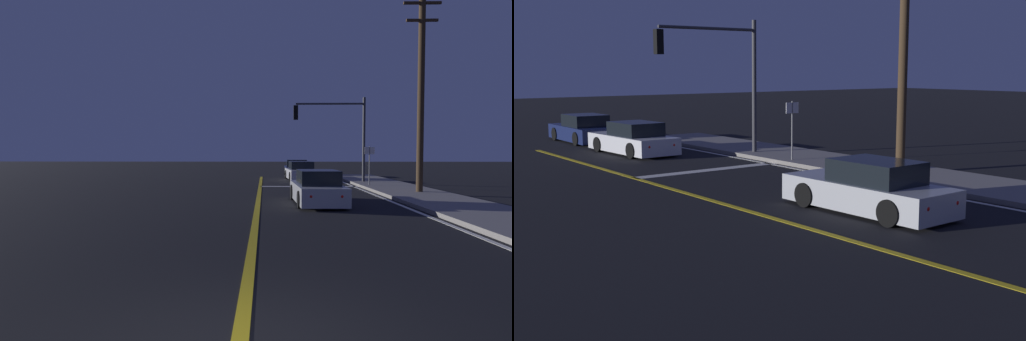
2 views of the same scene
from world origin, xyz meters
The scene contains 9 objects.
lane_line_center centered at (0.00, 11.32, 0.01)m, with size 0.20×38.49×0.01m, color gold.
lane_line_edge_right centered at (5.48, 11.32, 0.01)m, with size 0.16×38.49×0.01m, color silver.
stop_bar centered at (2.87, 21.14, 0.01)m, with size 5.73×0.50×0.01m, color silver.
car_parked_curb_white centered at (2.84, 26.97, 0.58)m, with size 2.08×4.77×1.34m.
car_distant_tail_silver centered at (2.33, 12.86, 0.58)m, with size 1.92×4.66×1.34m.
car_far_approaching_navy centered at (2.93, 32.49, 0.58)m, with size 2.04×4.65×1.34m.
traffic_signal_near_right centered at (4.85, 23.44, 3.69)m, with size 4.54×0.28×5.46m.
utility_pole_right centered at (7.63, 16.55, 4.98)m, with size 1.75×0.31×9.60m.
street_sign_corner centered at (6.23, 20.64, 1.58)m, with size 0.56×0.06×2.35m.
Camera 2 is at (-9.66, 1.36, 3.61)m, focal length 47.03 mm.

